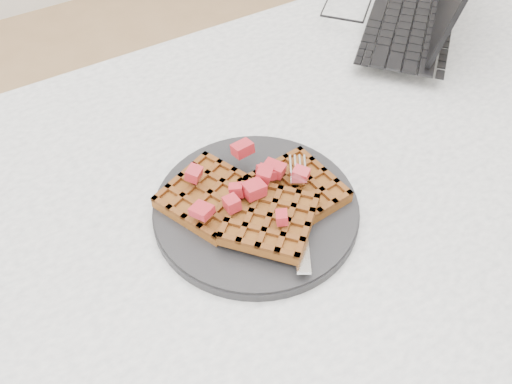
# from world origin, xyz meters

# --- Properties ---
(table) EXTENTS (1.20, 0.80, 0.75)m
(table) POSITION_xyz_m (0.00, 0.00, 0.64)
(table) COLOR silver
(table) RESTS_ON ground
(plate) EXTENTS (0.26, 0.26, 0.02)m
(plate) POSITION_xyz_m (-0.10, -0.01, 0.76)
(plate) COLOR black
(plate) RESTS_ON table
(waffles) EXTENTS (0.22, 0.21, 0.03)m
(waffles) POSITION_xyz_m (-0.10, -0.01, 0.78)
(waffles) COLOR brown
(waffles) RESTS_ON plate
(strawberry_pile) EXTENTS (0.15, 0.15, 0.02)m
(strawberry_pile) POSITION_xyz_m (-0.10, -0.01, 0.80)
(strawberry_pile) COLOR maroon
(strawberry_pile) RESTS_ON waffles
(fork) EXTENTS (0.11, 0.17, 0.02)m
(fork) POSITION_xyz_m (-0.06, -0.05, 0.77)
(fork) COLOR silver
(fork) RESTS_ON plate
(laptop) EXTENTS (0.41, 0.41, 0.24)m
(laptop) POSITION_xyz_m (0.33, 0.24, 0.79)
(laptop) COLOR black
(laptop) RESTS_ON table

